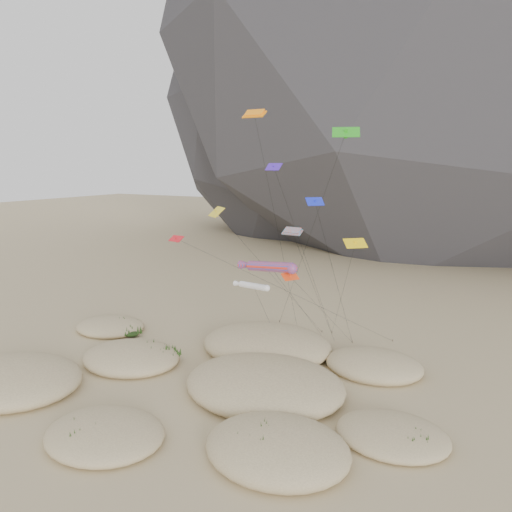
{
  "coord_description": "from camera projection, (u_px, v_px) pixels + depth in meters",
  "views": [
    {
      "loc": [
        25.79,
        -36.95,
        22.78
      ],
      "look_at": [
        -0.88,
        12.0,
        12.41
      ],
      "focal_mm": 35.0,
      "sensor_mm": 36.0,
      "label": 1
    }
  ],
  "objects": [
    {
      "name": "ground",
      "position": [
        205.0,
        403.0,
        48.19
      ],
      "size": [
        500.0,
        500.0,
        0.0
      ],
      "primitive_type": "plane",
      "color": "#CCB789",
      "rests_on": "ground"
    },
    {
      "name": "dunes",
      "position": [
        209.0,
        375.0,
        52.81
      ],
      "size": [
        50.93,
        35.73,
        3.82
      ],
      "color": "#CCB789",
      "rests_on": "ground"
    },
    {
      "name": "dune_grass",
      "position": [
        219.0,
        377.0,
        52.05
      ],
      "size": [
        43.79,
        28.98,
        1.58
      ],
      "color": "black",
      "rests_on": "ground"
    },
    {
      "name": "kite_stakes",
      "position": [
        319.0,
        335.0,
        66.9
      ],
      "size": [
        18.44,
        5.55,
        0.3
      ],
      "color": "#3F2D1E",
      "rests_on": "ground"
    },
    {
      "name": "rainbow_tube_kite",
      "position": [
        268.0,
        267.0,
        53.39
      ],
      "size": [
        8.1,
        15.62,
        12.81
      ],
      "color": "#FF301A",
      "rests_on": "ground"
    },
    {
      "name": "white_tube_kite",
      "position": [
        252.0,
        286.0,
        57.23
      ],
      "size": [
        5.75,
        10.19,
        9.53
      ],
      "color": "white",
      "rests_on": "ground"
    },
    {
      "name": "orange_parafoil",
      "position": [
        255.0,
        117.0,
        56.19
      ],
      "size": [
        2.76,
        11.66,
        28.8
      ],
      "color": "orange",
      "rests_on": "ground"
    },
    {
      "name": "multi_parafoil",
      "position": [
        293.0,
        233.0,
        53.33
      ],
      "size": [
        2.39,
        11.54,
        16.07
      ],
      "color": "red",
      "rests_on": "ground"
    },
    {
      "name": "delta_kites",
      "position": [
        286.0,
        211.0,
        52.88
      ],
      "size": [
        22.71,
        17.96,
        26.23
      ],
      "color": "yellow",
      "rests_on": "ground"
    }
  ]
}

